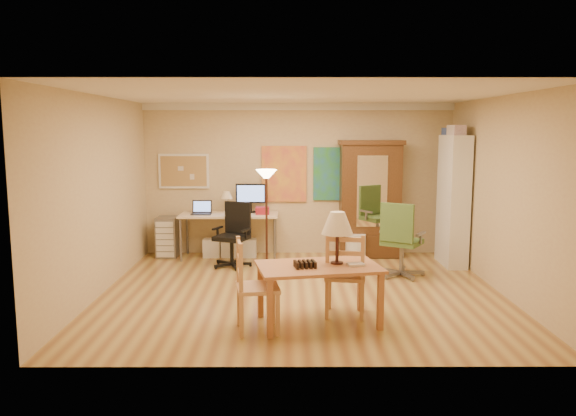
{
  "coord_description": "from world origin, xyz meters",
  "views": [
    {
      "loc": [
        -0.21,
        -7.58,
        2.24
      ],
      "look_at": [
        -0.19,
        0.3,
        1.14
      ],
      "focal_mm": 35.0,
      "sensor_mm": 36.0,
      "label": 1
    }
  ],
  "objects_px": {
    "office_chair_green": "(401,257)",
    "armoire": "(370,206)",
    "office_chair_black": "(233,249)",
    "bookshelf": "(453,201)",
    "computer_desk": "(231,231)",
    "dining_table": "(326,254)"
  },
  "relations": [
    {
      "from": "computer_desk",
      "to": "office_chair_black",
      "type": "relative_size",
      "value": 1.62
    },
    {
      "from": "dining_table",
      "to": "office_chair_black",
      "type": "distance_m",
      "value": 3.09
    },
    {
      "from": "computer_desk",
      "to": "office_chair_black",
      "type": "height_order",
      "value": "computer_desk"
    },
    {
      "from": "computer_desk",
      "to": "bookshelf",
      "type": "height_order",
      "value": "bookshelf"
    },
    {
      "from": "bookshelf",
      "to": "computer_desk",
      "type": "bearing_deg",
      "value": 171.58
    },
    {
      "from": "office_chair_black",
      "to": "office_chair_green",
      "type": "relative_size",
      "value": 0.91
    },
    {
      "from": "computer_desk",
      "to": "bookshelf",
      "type": "relative_size",
      "value": 0.79
    },
    {
      "from": "computer_desk",
      "to": "armoire",
      "type": "xyz_separation_m",
      "value": [
        2.45,
        0.08,
        0.42
      ]
    },
    {
      "from": "computer_desk",
      "to": "office_chair_black",
      "type": "bearing_deg",
      "value": -82.53
    },
    {
      "from": "office_chair_black",
      "to": "computer_desk",
      "type": "bearing_deg",
      "value": 97.47
    },
    {
      "from": "computer_desk",
      "to": "office_chair_green",
      "type": "relative_size",
      "value": 1.48
    },
    {
      "from": "computer_desk",
      "to": "dining_table",
      "type": "bearing_deg",
      "value": -67.38
    },
    {
      "from": "office_chair_black",
      "to": "bookshelf",
      "type": "bearing_deg",
      "value": 2.04
    },
    {
      "from": "computer_desk",
      "to": "office_chair_black",
      "type": "xyz_separation_m",
      "value": [
        0.09,
        -0.68,
        -0.19
      ]
    },
    {
      "from": "office_chair_black",
      "to": "armoire",
      "type": "height_order",
      "value": "armoire"
    },
    {
      "from": "office_chair_green",
      "to": "armoire",
      "type": "relative_size",
      "value": 0.56
    },
    {
      "from": "dining_table",
      "to": "computer_desk",
      "type": "distance_m",
      "value": 3.71
    },
    {
      "from": "dining_table",
      "to": "bookshelf",
      "type": "bearing_deg",
      "value": 51.14
    },
    {
      "from": "office_chair_green",
      "to": "armoire",
      "type": "distance_m",
      "value": 1.57
    },
    {
      "from": "office_chair_green",
      "to": "bookshelf",
      "type": "distance_m",
      "value": 1.49
    },
    {
      "from": "office_chair_black",
      "to": "armoire",
      "type": "bearing_deg",
      "value": 17.9
    },
    {
      "from": "office_chair_black",
      "to": "bookshelf",
      "type": "distance_m",
      "value": 3.73
    }
  ]
}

